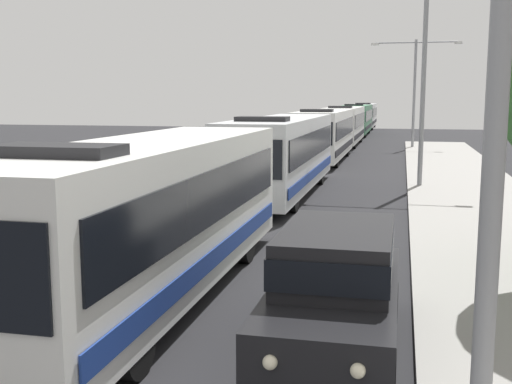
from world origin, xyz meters
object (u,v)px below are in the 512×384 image
(bus_fourth_in_line, at_px, (344,124))
(bus_tail_end, at_px, (364,115))
(bus_middle, at_px, (324,133))
(bus_second_in_line, at_px, (282,152))
(streetlamp_far, at_px, (415,81))
(white_suv, at_px, (336,285))
(bus_rear, at_px, (356,119))
(streetlamp_mid, at_px, (424,54))
(bus_lead, at_px, (151,212))

(bus_fourth_in_line, xyz_separation_m, bus_tail_end, (-0.00, 27.67, -0.00))
(bus_middle, bearing_deg, bus_second_in_line, -90.00)
(streetlamp_far, bearing_deg, white_suv, -92.45)
(bus_rear, bearing_deg, streetlamp_far, -71.76)
(bus_middle, relative_size, streetlamp_mid, 1.35)
(streetlamp_far, bearing_deg, bus_tail_end, 100.08)
(bus_middle, distance_m, white_suv, 29.28)
(bus_middle, xyz_separation_m, bus_tail_end, (-0.00, 41.09, -0.00))
(white_suv, xyz_separation_m, streetlamp_mid, (1.70, 18.19, 4.58))
(bus_rear, distance_m, bus_tail_end, 13.98)
(bus_second_in_line, relative_size, bus_middle, 1.00)
(bus_middle, distance_m, streetlamp_far, 12.48)
(bus_lead, xyz_separation_m, streetlamp_far, (5.40, 38.05, 3.38))
(bus_fourth_in_line, relative_size, streetlamp_mid, 1.37)
(bus_second_in_line, bearing_deg, streetlamp_mid, 29.37)
(streetlamp_mid, xyz_separation_m, streetlamp_far, (0.00, 21.58, -0.54))
(bus_fourth_in_line, height_order, streetlamp_far, streetlamp_far)
(streetlamp_mid, bearing_deg, bus_lead, -108.16)
(bus_middle, bearing_deg, bus_lead, -90.00)
(bus_middle, bearing_deg, bus_rear, 90.00)
(bus_fourth_in_line, bearing_deg, bus_rear, 90.00)
(bus_rear, distance_m, streetlamp_far, 17.57)
(streetlamp_mid, bearing_deg, bus_middle, 116.45)
(bus_rear, relative_size, streetlamp_mid, 1.38)
(bus_middle, relative_size, streetlamp_far, 1.53)
(streetlamp_far, bearing_deg, bus_second_in_line, -102.37)
(bus_tail_end, relative_size, streetlamp_mid, 1.31)
(bus_lead, xyz_separation_m, white_suv, (3.70, -1.73, -0.66))
(white_suv, bearing_deg, bus_rear, 93.77)
(bus_lead, bearing_deg, bus_middle, 90.00)
(bus_lead, xyz_separation_m, streetlamp_mid, (5.40, 16.46, 3.92))
(bus_tail_end, bearing_deg, streetlamp_mid, -84.07)
(bus_rear, height_order, streetlamp_mid, streetlamp_mid)
(bus_second_in_line, bearing_deg, bus_middle, 90.00)
(bus_fourth_in_line, height_order, streetlamp_mid, streetlamp_mid)
(bus_tail_end, relative_size, white_suv, 2.39)
(bus_middle, height_order, streetlamp_far, streetlamp_far)
(bus_lead, xyz_separation_m, bus_tail_end, (0.00, 68.41, 0.00))
(streetlamp_mid, bearing_deg, bus_rear, 98.09)
(bus_rear, bearing_deg, bus_middle, -90.00)
(bus_fourth_in_line, relative_size, bus_tail_end, 1.05)
(streetlamp_far, bearing_deg, bus_fourth_in_line, 153.47)
(bus_middle, xyz_separation_m, streetlamp_mid, (5.40, -10.85, 3.92))
(bus_fourth_in_line, distance_m, streetlamp_mid, 25.18)
(white_suv, bearing_deg, streetlamp_mid, 84.66)
(bus_middle, distance_m, bus_tail_end, 41.09)
(bus_tail_end, distance_m, white_suv, 70.24)
(bus_tail_end, height_order, streetlamp_mid, streetlamp_mid)
(bus_second_in_line, relative_size, white_suv, 2.49)
(bus_tail_end, bearing_deg, bus_fourth_in_line, -90.00)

